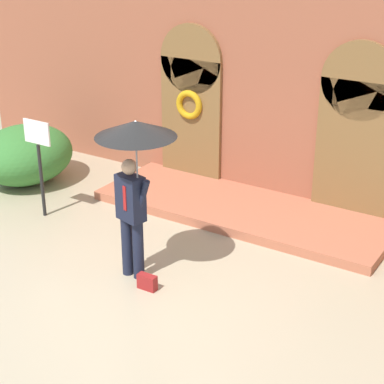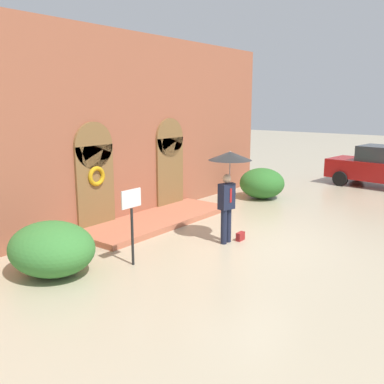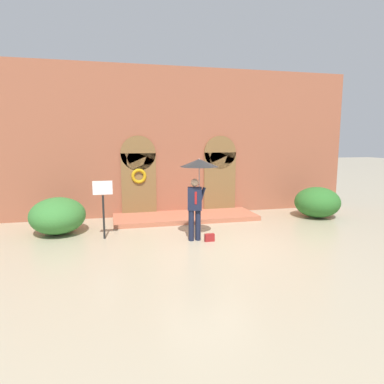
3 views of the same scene
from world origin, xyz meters
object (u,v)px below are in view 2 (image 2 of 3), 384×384
(handbag, at_px, (240,236))
(shrub_left, at_px, (52,248))
(person_with_umbrella, at_px, (229,169))
(parked_car, at_px, (381,167))
(sign_post, at_px, (132,214))
(shrub_right, at_px, (262,183))

(handbag, relative_size, shrub_left, 0.14)
(shrub_left, bearing_deg, person_with_umbrella, -23.64)
(person_with_umbrella, distance_m, shrub_left, 4.62)
(person_with_umbrella, xyz_separation_m, handbag, (0.29, -0.20, -1.80))
(person_with_umbrella, relative_size, parked_car, 0.55)
(sign_post, relative_size, shrub_left, 0.88)
(handbag, distance_m, sign_post, 3.28)
(shrub_left, xyz_separation_m, shrub_right, (9.18, 0.06, 0.01))
(sign_post, relative_size, parked_car, 0.40)
(handbag, height_order, shrub_left, shrub_left)
(person_with_umbrella, relative_size, handbag, 8.44)
(handbag, xyz_separation_m, parked_car, (9.82, -0.90, 0.77))
(person_with_umbrella, xyz_separation_m, shrub_left, (-4.05, 1.77, -1.35))
(sign_post, xyz_separation_m, parked_car, (12.75, -1.90, -0.28))
(person_with_umbrella, height_order, handbag, person_with_umbrella)
(person_with_umbrella, xyz_separation_m, parked_car, (10.11, -1.10, -1.03))
(handbag, distance_m, shrub_left, 4.79)
(sign_post, bearing_deg, shrub_left, 145.27)
(shrub_right, relative_size, parked_car, 0.39)
(handbag, bearing_deg, parked_car, -6.47)
(handbag, height_order, parked_car, parked_car)
(shrub_left, bearing_deg, handbag, -24.43)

